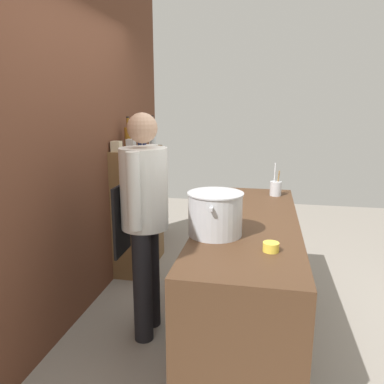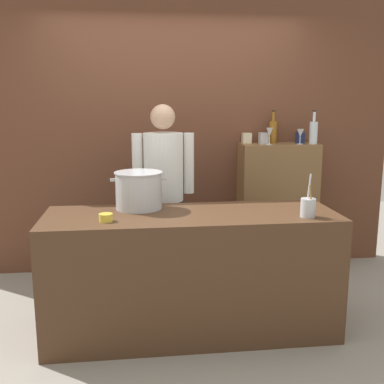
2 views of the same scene
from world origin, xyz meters
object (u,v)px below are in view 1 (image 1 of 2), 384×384
wine_glass_short (149,137)px  wine_glass_tall (142,138)px  butter_jar (271,247)px  chef (144,211)px  spice_tin_silver (131,145)px  wine_bottle_clear (152,135)px  utensil_crock (276,188)px  spice_tin_cream (116,146)px  stockpot_large (215,214)px  spice_tin_navy (142,141)px  wine_bottle_amber (128,137)px

wine_glass_short → wine_glass_tall: bearing=-175.6°
butter_jar → chef: bearing=63.8°
chef → spice_tin_silver: 1.16m
chef → wine_bottle_clear: 1.58m
utensil_crock → wine_bottle_clear: bearing=67.9°
spice_tin_cream → spice_tin_silver: spice_tin_silver is taller
wine_glass_tall → stockpot_large: bearing=-144.4°
wine_bottle_clear → spice_tin_silver: wine_bottle_clear is taller
wine_glass_tall → spice_tin_navy: wine_glass_tall is taller
butter_jar → wine_bottle_clear: size_ratio=0.29×
utensil_crock → wine_glass_tall: wine_glass_tall is taller
wine_bottle_amber → spice_tin_silver: 0.15m
chef → wine_glass_short: (1.34, 0.37, 0.41)m
wine_glass_tall → utensil_crock: bearing=-94.0°
stockpot_large → utensil_crock: bearing=-19.0°
spice_tin_navy → spice_tin_cream: (-0.52, 0.08, -0.01)m
wine_bottle_clear → spice_tin_navy: size_ratio=2.89×
wine_bottle_amber → spice_tin_navy: (0.26, -0.06, -0.06)m
wine_bottle_clear → spice_tin_cream: 0.64m
stockpot_large → spice_tin_cream: size_ratio=4.12×
butter_jar → spice_tin_cream: (1.30, 1.44, 0.40)m
wine_bottle_amber → utensil_crock: bearing=-96.9°
wine_bottle_clear → spice_tin_silver: 0.48m
utensil_crock → wine_glass_short: 1.43m
wine_glass_short → spice_tin_silver: wine_glass_short is taller
spice_tin_cream → spice_tin_silver: 0.17m
wine_bottle_amber → wine_glass_short: bearing=-32.7°
butter_jar → wine_glass_short: bearing=35.4°
stockpot_large → spice_tin_silver: (1.22, 0.99, 0.29)m
chef → wine_glass_short: 1.45m
butter_jar → utensil_crock: bearing=-2.1°
wine_glass_short → spice_tin_cream: 0.52m
chef → spice_tin_navy: size_ratio=14.96×
stockpot_large → wine_bottle_clear: (1.69, 0.92, 0.35)m
chef → spice_tin_cream: bearing=-148.3°
wine_glass_tall → wine_bottle_amber: bearing=63.5°
butter_jar → spice_tin_silver: bearing=43.0°
spice_tin_navy → spice_tin_silver: bearing=-178.2°
wine_bottle_amber → stockpot_large: bearing=-141.4°
chef → utensil_crock: size_ratio=5.53×
wine_glass_tall → spice_tin_silver: (-0.03, 0.10, -0.06)m
spice_tin_silver → butter_jar: bearing=-137.0°
wine_bottle_clear → spice_tin_cream: wine_bottle_clear is taller
utensil_crock → stockpot_large: bearing=161.0°
utensil_crock → spice_tin_silver: bearing=87.4°
utensil_crock → wine_bottle_clear: 1.49m
utensil_crock → spice_tin_silver: size_ratio=2.78×
wine_glass_tall → wine_glass_short: wine_glass_tall is taller
wine_bottle_amber → spice_tin_silver: size_ratio=2.96×
wine_bottle_amber → spice_tin_navy: wine_bottle_amber is taller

